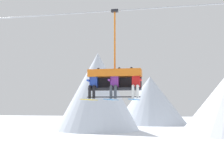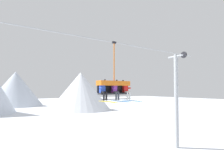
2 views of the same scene
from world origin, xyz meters
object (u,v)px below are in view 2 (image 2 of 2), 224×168
Objects in this scene: skier_red at (126,90)px; skier_purple at (115,90)px; skier_blue at (103,90)px; lift_tower_far at (177,98)px; chairlift_chair at (113,85)px.

skier_purple is at bearing 180.00° from skier_red.
lift_tower_far is at bearing 6.52° from skier_blue.
chairlift_chair is at bearing 166.17° from skier_red.
skier_purple is (0.00, -0.21, -0.30)m from chairlift_chair.
skier_purple is (-7.21, -0.92, 0.74)m from lift_tower_far.
skier_purple is (0.87, 0.00, 0.00)m from skier_blue.
skier_blue is 1.00× the size of skier_purple.
skier_red is at bearing 0.00° from skier_purple.
skier_purple is at bearing -172.70° from lift_tower_far.
skier_red is at bearing 0.00° from skier_blue.
chairlift_chair is 2.16× the size of skier_purple.
skier_red is (0.86, 0.00, 0.00)m from skier_purple.
lift_tower_far reaches higher than skier_red.
lift_tower_far is 6.45m from skier_red.
skier_purple is 0.86m from skier_red.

